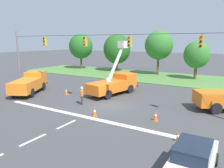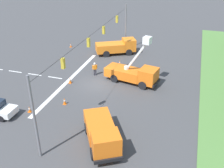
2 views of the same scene
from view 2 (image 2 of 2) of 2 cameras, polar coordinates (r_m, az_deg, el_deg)
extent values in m
plane|color=#424244|center=(32.07, -3.21, 0.00)|extent=(200.00, 200.00, 0.00)
cube|color=silver|center=(33.48, -9.29, 0.92)|extent=(17.60, 0.50, 0.01)
cube|color=silver|center=(34.37, -12.29, 1.37)|extent=(0.20, 2.00, 0.01)
cube|color=silver|center=(35.87, -16.48, 1.99)|extent=(0.20, 2.00, 0.01)
cube|color=silver|center=(37.55, -20.32, 2.55)|extent=(0.20, 2.00, 0.01)
cylinder|color=slate|center=(42.31, 2.98, 12.22)|extent=(0.20, 0.20, 7.20)
cylinder|color=slate|center=(20.38, -16.50, -7.31)|extent=(0.20, 0.20, 7.20)
cylinder|color=black|center=(29.58, -3.55, 11.38)|extent=(26.00, 0.03, 0.03)
cylinder|color=black|center=(37.07, 1.09, 14.72)|extent=(0.02, 0.02, 0.10)
cube|color=gold|center=(37.20, 1.09, 13.93)|extent=(0.32, 0.28, 0.96)
cylinder|color=black|center=(37.17, 0.85, 14.43)|extent=(0.16, 0.05, 0.16)
cylinder|color=black|center=(37.24, 0.84, 13.95)|extent=(0.16, 0.05, 0.16)
cylinder|color=red|center=(37.32, 0.84, 13.47)|extent=(0.16, 0.05, 0.16)
cylinder|color=black|center=(31.94, -1.84, 12.57)|extent=(0.02, 0.02, 0.10)
cube|color=gold|center=(32.09, -1.83, 11.66)|extent=(0.32, 0.28, 0.96)
cylinder|color=black|center=(32.05, -2.11, 12.23)|extent=(0.16, 0.05, 0.16)
cylinder|color=red|center=(32.14, -2.10, 11.68)|extent=(0.16, 0.05, 0.16)
cylinder|color=black|center=(32.23, -2.09, 11.13)|extent=(0.16, 0.05, 0.16)
cylinder|color=black|center=(27.64, -5.19, 10.03)|extent=(0.02, 0.02, 0.10)
cube|color=gold|center=(27.81, -5.14, 8.99)|extent=(0.32, 0.28, 0.96)
cylinder|color=red|center=(27.76, -5.48, 9.64)|extent=(0.16, 0.05, 0.16)
cylinder|color=black|center=(27.87, -5.45, 9.02)|extent=(0.16, 0.05, 0.16)
cylinder|color=black|center=(27.97, -5.42, 8.40)|extent=(0.16, 0.05, 0.16)
cylinder|color=black|center=(22.75, -10.73, 5.67)|extent=(0.02, 0.02, 0.10)
cube|color=gold|center=(22.95, -10.62, 4.45)|extent=(0.32, 0.28, 0.96)
cylinder|color=red|center=(22.90, -11.04, 5.22)|extent=(0.16, 0.05, 0.16)
cylinder|color=black|center=(23.02, -10.97, 4.49)|extent=(0.16, 0.05, 0.16)
cylinder|color=black|center=(23.14, -10.90, 3.76)|extent=(0.16, 0.05, 0.16)
cube|color=orange|center=(32.52, 2.63, 2.50)|extent=(3.09, 4.87, 1.11)
cube|color=orange|center=(31.23, 7.93, 1.78)|extent=(2.49, 2.32, 1.74)
cube|color=#1E2838|center=(30.89, 9.13, 2.01)|extent=(1.88, 0.47, 0.79)
cube|color=black|center=(31.24, 9.63, 0.17)|extent=(2.23, 0.60, 0.30)
cylinder|color=black|center=(32.56, 8.09, 1.19)|extent=(0.47, 1.04, 1.00)
cylinder|color=black|center=(30.85, 6.67, -0.30)|extent=(0.47, 1.04, 1.00)
cylinder|color=black|center=(33.91, 2.17, 2.59)|extent=(0.47, 1.04, 1.00)
cylinder|color=black|center=(32.27, 0.50, 1.23)|extent=(0.47, 1.04, 1.00)
cylinder|color=silver|center=(32.08, 3.17, 3.57)|extent=(0.60, 0.60, 0.36)
cube|color=white|center=(30.94, 5.31, 6.01)|extent=(0.76, 2.66, 3.93)
cube|color=white|center=(29.77, 7.68, 9.40)|extent=(1.04, 0.96, 0.80)
cube|color=orange|center=(23.04, -2.75, -9.12)|extent=(4.57, 3.96, 1.21)
cube|color=orange|center=(20.66, -1.32, -13.01)|extent=(2.57, 2.73, 1.86)
cube|color=#1E2838|center=(20.01, -0.97, -13.39)|extent=(1.06, 1.70, 0.84)
cube|color=black|center=(20.52, -0.75, -16.32)|extent=(1.28, 2.03, 0.30)
cylinder|color=black|center=(21.62, 1.36, -14.10)|extent=(1.00, 0.75, 1.00)
cylinder|color=black|center=(21.32, -4.24, -14.89)|extent=(1.00, 0.75, 1.00)
cylinder|color=black|center=(24.12, -0.57, -8.96)|extent=(1.00, 0.75, 1.00)
cylinder|color=black|center=(23.85, -5.52, -9.58)|extent=(1.00, 0.75, 1.00)
cube|color=orange|center=(40.71, -0.48, 7.97)|extent=(3.97, 4.78, 1.25)
cube|color=orange|center=(41.25, 3.70, 8.58)|extent=(2.73, 2.61, 1.79)
cube|color=#1E2838|center=(41.30, 4.58, 9.04)|extent=(1.69, 0.99, 0.81)
cube|color=black|center=(41.75, 5.00, 7.68)|extent=(2.01, 1.20, 0.30)
cylinder|color=black|center=(42.41, 3.01, 7.86)|extent=(0.73, 1.01, 1.00)
cylinder|color=black|center=(40.57, 3.69, 6.90)|extent=(0.73, 1.01, 1.00)
cylinder|color=black|center=(41.74, -1.76, 7.55)|extent=(0.73, 1.01, 1.00)
cylinder|color=black|center=(39.87, -1.28, 6.56)|extent=(0.73, 1.01, 1.00)
cylinder|color=black|center=(28.45, -20.88, -5.17)|extent=(0.21, 0.64, 0.64)
cylinder|color=black|center=(27.37, -22.96, -6.99)|extent=(0.21, 0.64, 0.64)
cylinder|color=#383842|center=(34.15, -3.57, 2.60)|extent=(0.18, 0.18, 0.85)
cylinder|color=#383842|center=(34.11, -3.90, 2.56)|extent=(0.18, 0.18, 0.85)
cube|color=orange|center=(33.83, -3.77, 3.69)|extent=(0.43, 0.46, 0.60)
cube|color=silver|center=(33.83, -3.77, 3.69)|extent=(0.31, 0.39, 0.62)
cylinder|color=orange|center=(33.88, -3.33, 3.80)|extent=(0.11, 0.11, 0.55)
cylinder|color=orange|center=(33.76, -4.22, 3.68)|extent=(0.11, 0.11, 0.55)
sphere|color=tan|center=(33.66, -3.79, 4.36)|extent=(0.22, 0.22, 0.22)
sphere|color=white|center=(33.63, -3.80, 4.45)|extent=(0.26, 0.26, 0.26)
cube|color=orange|center=(28.06, -17.45, -5.77)|extent=(0.36, 0.36, 0.03)
cone|color=orange|center=(27.89, -17.54, -5.20)|extent=(0.25, 0.25, 0.63)
cylinder|color=white|center=(27.88, -17.55, -5.15)|extent=(0.16, 0.16, 0.11)
cube|color=orange|center=(44.76, -8.96, 7.98)|extent=(0.36, 0.36, 0.03)
cone|color=orange|center=(44.65, -8.99, 8.37)|extent=(0.25, 0.25, 0.62)
cylinder|color=white|center=(44.64, -8.99, 8.41)|extent=(0.15, 0.15, 0.11)
cube|color=orange|center=(37.18, 1.71, 4.13)|extent=(0.36, 0.36, 0.03)
cone|color=orange|center=(37.02, 1.71, 4.67)|extent=(0.30, 0.30, 0.74)
cylinder|color=white|center=(37.01, 1.71, 4.72)|extent=(0.18, 0.18, 0.13)
cube|color=orange|center=(32.65, -9.09, 0.24)|extent=(0.36, 0.36, 0.03)
cone|color=orange|center=(32.47, -9.14, 0.86)|extent=(0.31, 0.31, 0.77)
cylinder|color=white|center=(32.46, -9.14, 0.92)|extent=(0.19, 0.19, 0.14)
cube|color=orange|center=(28.47, -10.23, -4.30)|extent=(0.36, 0.36, 0.03)
cone|color=orange|center=(28.26, -10.30, -3.62)|extent=(0.30, 0.30, 0.76)
cylinder|color=white|center=(28.24, -10.31, -3.56)|extent=(0.19, 0.19, 0.14)
camera|label=1|loc=(32.80, -40.80, 5.24)|focal=35.00mm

